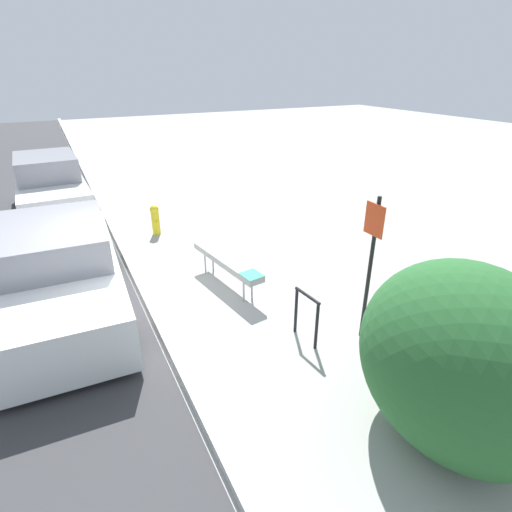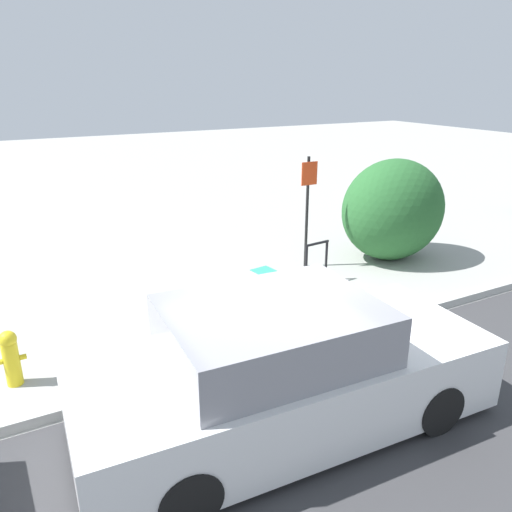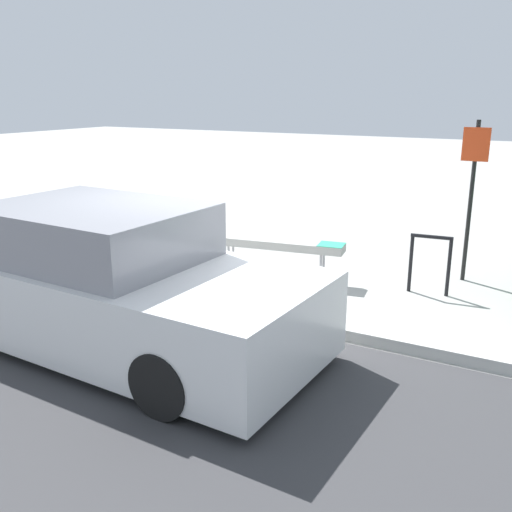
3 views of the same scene
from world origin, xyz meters
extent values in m
plane|color=#9E9E99|center=(0.00, 0.00, 0.00)|extent=(60.00, 60.00, 0.00)
cube|color=#B7B7B2|center=(0.00, 0.00, 0.07)|extent=(60.00, 0.20, 0.13)
cylinder|color=#99999E|center=(-0.72, 1.33, 0.23)|extent=(0.04, 0.04, 0.47)
cylinder|color=#99999E|center=(0.67, 1.54, 0.23)|extent=(0.04, 0.04, 0.47)
cylinder|color=#99999E|center=(-0.75, 1.51, 0.23)|extent=(0.04, 0.04, 0.47)
cylinder|color=#99999E|center=(0.65, 1.72, 0.23)|extent=(0.04, 0.04, 0.47)
cube|color=#999993|center=(-0.04, 1.53, 0.53)|extent=(2.05, 0.63, 0.12)
cube|color=teal|center=(0.78, 1.65, 0.59)|extent=(0.41, 0.37, 0.01)
cylinder|color=black|center=(1.85, 1.91, 0.40)|extent=(0.05, 0.05, 0.80)
cylinder|color=black|center=(2.35, 1.96, 0.40)|extent=(0.05, 0.05, 0.80)
cylinder|color=black|center=(2.10, 1.93, 0.80)|extent=(0.55, 0.10, 0.05)
cylinder|color=black|center=(2.42, 2.79, 1.15)|extent=(0.06, 0.06, 2.30)
cube|color=red|center=(2.42, 2.75, 1.97)|extent=(0.36, 0.02, 0.46)
cylinder|color=gold|center=(-3.29, 0.96, 0.30)|extent=(0.20, 0.20, 0.60)
sphere|color=gold|center=(-3.29, 0.96, 0.66)|extent=(0.22, 0.22, 0.22)
cylinder|color=gold|center=(-3.43, 0.96, 0.36)|extent=(0.08, 0.07, 0.07)
cylinder|color=gold|center=(-3.15, 0.96, 0.36)|extent=(0.08, 0.07, 0.07)
ellipsoid|color=#28602D|center=(4.34, 2.35, 1.09)|extent=(2.35, 1.86, 2.17)
cylinder|color=black|center=(0.91, -0.54, 0.30)|extent=(0.61, 0.21, 0.60)
cylinder|color=black|center=(-1.98, -0.41, 0.30)|extent=(0.61, 0.21, 0.60)
cylinder|color=black|center=(-2.06, -2.16, 0.30)|extent=(0.61, 0.21, 0.60)
cube|color=white|center=(-0.58, -1.35, 0.53)|extent=(4.75, 2.10, 0.84)
cube|color=gray|center=(-0.76, -1.34, 1.22)|extent=(2.32, 1.80, 0.59)
cylinder|color=black|center=(-4.84, -0.42, 0.30)|extent=(0.61, 0.20, 0.60)
cylinder|color=black|center=(-4.79, -1.99, 0.30)|extent=(0.61, 0.20, 0.60)
cylinder|color=black|center=(-7.58, -0.52, 0.30)|extent=(0.61, 0.20, 0.60)
cylinder|color=black|center=(-7.53, -2.08, 0.30)|extent=(0.61, 0.20, 0.60)
cube|color=white|center=(-6.19, -1.25, 0.55)|extent=(4.48, 1.85, 0.92)
cube|color=gray|center=(-6.36, -1.26, 1.32)|extent=(2.18, 1.60, 0.65)
camera|label=1|loc=(6.30, -1.06, 3.90)|focal=28.00mm
camera|label=2|loc=(-3.14, -5.42, 3.78)|focal=35.00mm
camera|label=3|loc=(3.59, -5.67, 2.65)|focal=40.00mm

